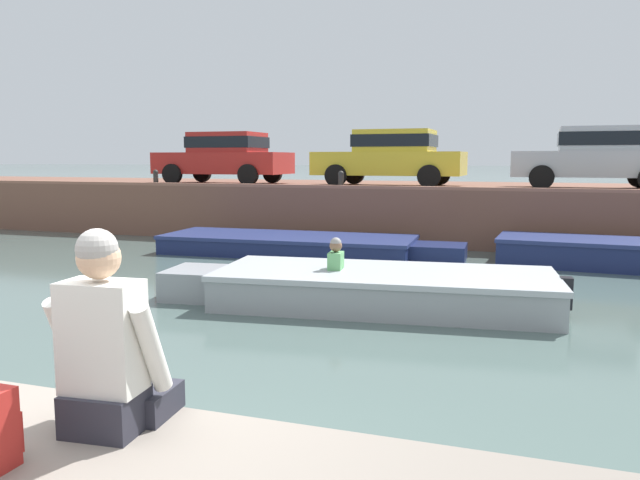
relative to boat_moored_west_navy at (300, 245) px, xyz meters
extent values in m
plane|color=#4C605B|center=(2.89, -4.48, -0.21)|extent=(400.00, 400.00, 0.00)
cube|color=brown|center=(2.89, 4.79, 0.51)|extent=(60.00, 6.00, 1.45)
cube|color=#925F4C|center=(2.89, 1.91, 1.28)|extent=(60.00, 0.24, 0.08)
cube|color=navy|center=(-0.28, -0.01, -0.04)|extent=(5.88, 2.24, 0.35)
cube|color=navy|center=(3.20, 0.14, -0.04)|extent=(1.21, 1.14, 0.35)
cube|color=navy|center=(-0.28, -0.01, 0.18)|extent=(5.95, 2.30, 0.08)
cube|color=brown|center=(-0.72, -0.03, 0.08)|extent=(0.32, 1.80, 0.06)
cube|color=navy|center=(6.76, 0.35, 0.03)|extent=(4.68, 1.86, 0.49)
cube|color=navy|center=(6.76, 0.35, 0.32)|extent=(4.75, 1.92, 0.08)
cube|color=brown|center=(6.41, 0.37, 0.22)|extent=(0.33, 1.44, 0.06)
cube|color=#93999E|center=(3.04, -4.46, 0.02)|extent=(5.10, 2.45, 0.46)
cube|color=#93999E|center=(0.10, -4.78, 0.02)|extent=(1.09, 1.16, 0.46)
cube|color=#B1B7BD|center=(3.04, -4.46, 0.29)|extent=(5.17, 2.51, 0.08)
cube|color=brown|center=(3.40, -4.43, 0.19)|extent=(0.42, 1.75, 0.06)
cube|color=black|center=(5.58, -4.19, 0.12)|extent=(0.18, 0.22, 0.45)
cube|color=#66B26B|center=(2.30, -4.54, 0.37)|extent=(0.23, 0.34, 0.44)
sphere|color=brown|center=(2.30, -4.54, 0.69)|extent=(0.19, 0.19, 0.19)
sphere|color=gray|center=(2.30, -4.54, 0.73)|extent=(0.17, 0.17, 0.17)
cube|color=#B2231E|center=(-3.90, 3.76, 1.86)|extent=(4.02, 1.78, 0.64)
cube|color=#B2231E|center=(-3.74, 3.76, 2.48)|extent=(2.01, 1.56, 0.60)
cube|color=black|center=(-3.74, 3.76, 2.48)|extent=(2.09, 1.60, 0.33)
cylinder|color=black|center=(-5.14, 2.85, 1.54)|extent=(0.60, 0.18, 0.60)
cylinder|color=black|center=(-5.15, 4.65, 1.54)|extent=(0.60, 0.18, 0.60)
cylinder|color=black|center=(-2.65, 2.86, 1.54)|extent=(0.60, 0.18, 0.60)
cylinder|color=black|center=(-2.66, 4.67, 1.54)|extent=(0.60, 0.18, 0.60)
cube|color=yellow|center=(1.26, 3.76, 1.86)|extent=(4.11, 1.80, 0.64)
cube|color=yellow|center=(1.42, 3.76, 2.48)|extent=(2.06, 1.57, 0.60)
cube|color=black|center=(1.42, 3.76, 2.48)|extent=(2.14, 1.61, 0.33)
cylinder|color=black|center=(-0.02, 2.87, 1.54)|extent=(0.60, 0.19, 0.60)
cylinder|color=black|center=(0.00, 4.67, 1.54)|extent=(0.60, 0.19, 0.60)
cylinder|color=black|center=(2.52, 2.85, 1.54)|extent=(0.60, 0.19, 0.60)
cylinder|color=black|center=(2.54, 4.65, 1.54)|extent=(0.60, 0.19, 0.60)
cube|color=#B7BABC|center=(6.50, 3.76, 1.86)|extent=(3.92, 1.83, 0.64)
cube|color=#B7BABC|center=(6.65, 3.76, 2.48)|extent=(1.97, 1.60, 0.60)
cube|color=black|center=(6.65, 3.76, 2.48)|extent=(2.05, 1.63, 0.33)
cylinder|color=black|center=(5.28, 2.85, 1.54)|extent=(0.60, 0.19, 0.60)
cylinder|color=black|center=(5.29, 4.69, 1.54)|extent=(0.60, 0.19, 0.60)
cylinder|color=black|center=(7.71, 4.66, 1.54)|extent=(0.60, 0.19, 0.60)
cylinder|color=#2D2B28|center=(-5.17, 2.04, 1.41)|extent=(0.14, 0.14, 0.35)
sphere|color=#2D2B28|center=(-5.17, 2.04, 1.61)|extent=(0.15, 0.15, 0.15)
cylinder|color=#2D2B28|center=(0.38, 2.04, 1.41)|extent=(0.14, 0.14, 0.35)
sphere|color=#2D2B28|center=(0.38, 2.04, 1.61)|extent=(0.15, 0.15, 0.15)
cube|color=#282833|center=(3.22, -11.11, 0.81)|extent=(0.36, 0.31, 0.20)
cube|color=#282833|center=(3.20, -10.89, 0.78)|extent=(0.47, 0.36, 0.14)
cube|color=silver|center=(3.22, -11.11, 1.17)|extent=(0.38, 0.25, 0.52)
cylinder|color=silver|center=(3.44, -11.04, 1.12)|extent=(0.12, 0.29, 0.47)
cylinder|color=silver|center=(3.00, -11.08, 1.12)|extent=(0.12, 0.29, 0.47)
sphere|color=tan|center=(3.22, -11.11, 1.54)|extent=(0.20, 0.20, 0.20)
sphere|color=gray|center=(3.22, -11.12, 1.58)|extent=(0.19, 0.19, 0.19)
camera|label=1|loc=(5.07, -13.43, 1.99)|focal=35.00mm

